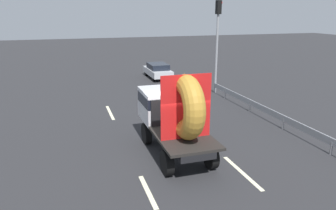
{
  "coord_description": "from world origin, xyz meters",
  "views": [
    {
      "loc": [
        -3.98,
        -11.31,
        5.61
      ],
      "look_at": [
        -0.04,
        1.0,
        1.8
      ],
      "focal_mm": 34.15,
      "sensor_mm": 36.0,
      "label": 1
    }
  ],
  "objects": [
    {
      "name": "distant_sedan",
      "position": [
        3.53,
        15.03,
        0.68
      ],
      "size": [
        1.67,
        3.9,
        1.27
      ],
      "color": "black",
      "rests_on": "ground_plane"
    },
    {
      "name": "lane_dash_right_far",
      "position": [
        1.75,
        5.97,
        0.0
      ],
      "size": [
        0.16,
        2.24,
        0.01
      ],
      "primitive_type": "cube",
      "rotation": [
        0.0,
        0.0,
        1.57
      ],
      "color": "beige",
      "rests_on": "ground_plane"
    },
    {
      "name": "lane_dash_left_near",
      "position": [
        -1.82,
        -2.43,
        0.0
      ],
      "size": [
        0.16,
        2.09,
        0.01
      ],
      "primitive_type": "cube",
      "rotation": [
        0.0,
        0.0,
        1.57
      ],
      "color": "beige",
      "rests_on": "ground_plane"
    },
    {
      "name": "guardrail",
      "position": [
        5.96,
        2.61,
        0.53
      ],
      "size": [
        0.1,
        12.29,
        0.71
      ],
      "color": "gray",
      "rests_on": "ground_plane"
    },
    {
      "name": "traffic_light",
      "position": [
        6.02,
        8.83,
        4.08
      ],
      "size": [
        0.42,
        0.36,
        6.31
      ],
      "color": "gray",
      "rests_on": "ground_plane"
    },
    {
      "name": "flatbed_truck",
      "position": [
        -0.04,
        0.29,
        1.74
      ],
      "size": [
        2.02,
        4.8,
        3.51
      ],
      "color": "black",
      "rests_on": "ground_plane"
    },
    {
      "name": "lane_dash_right_near",
      "position": [
        1.75,
        -2.23,
        0.0
      ],
      "size": [
        0.16,
        2.65,
        0.01
      ],
      "primitive_type": "cube",
      "rotation": [
        0.0,
        0.0,
        1.57
      ],
      "color": "beige",
      "rests_on": "ground_plane"
    },
    {
      "name": "lane_dash_left_far",
      "position": [
        -1.82,
        6.37,
        0.0
      ],
      "size": [
        0.16,
        2.7,
        0.01
      ],
      "primitive_type": "cube",
      "rotation": [
        0.0,
        0.0,
        1.57
      ],
      "color": "beige",
      "rests_on": "ground_plane"
    },
    {
      "name": "ground_plane",
      "position": [
        0.0,
        0.0,
        0.0
      ],
      "size": [
        120.0,
        120.0,
        0.0
      ],
      "primitive_type": "plane",
      "color": "#28282B"
    }
  ]
}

